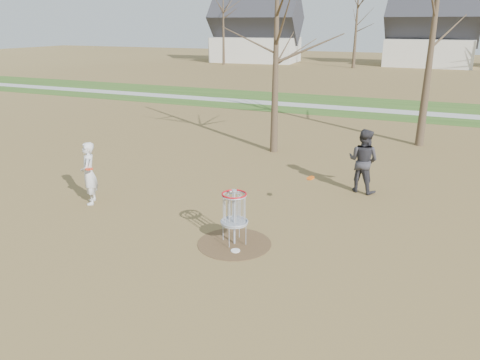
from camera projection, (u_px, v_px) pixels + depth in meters
name	position (u px, v px, depth m)	size (l,w,h in m)	color
ground	(234.00, 244.00, 11.33)	(160.00, 160.00, 0.00)	brown
green_band	(369.00, 107.00, 29.60)	(160.00, 8.00, 0.01)	#2D5119
footpath	(367.00, 110.00, 28.72)	(160.00, 1.50, 0.01)	#9E9E99
dirt_circle	(234.00, 243.00, 11.33)	(1.80, 1.80, 0.01)	#47331E
player_standing	(89.00, 173.00, 13.60)	(0.67, 0.44, 1.84)	silver
player_throwing	(363.00, 161.00, 14.55)	(0.98, 0.76, 2.01)	#313035
disc_grounded	(235.00, 251.00, 10.94)	(0.22, 0.22, 0.02)	white
discs_in_play	(204.00, 174.00, 13.01)	(6.08, 2.32, 0.20)	#FB5E0D
disc_golf_basket	(234.00, 209.00, 11.04)	(0.64, 0.64, 1.35)	#9EA3AD
bare_trees	(423.00, 19.00, 40.08)	(52.62, 44.98, 9.00)	#382B1E
houses_row	(452.00, 37.00, 54.30)	(56.51, 10.01, 7.26)	silver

